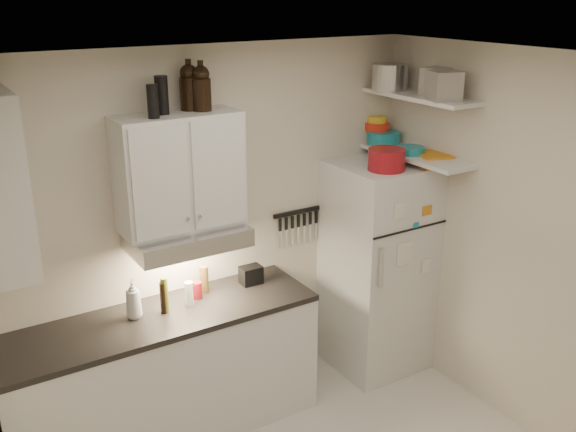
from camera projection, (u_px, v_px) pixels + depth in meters
ceiling at (346, 64)px, 2.93m from camera, size 3.20×3.00×0.02m
back_wall at (213, 231)px, 4.58m from camera, size 3.20×0.02×2.60m
left_wall at (14, 422)px, 2.57m from camera, size 0.02×3.00×2.60m
right_wall at (538, 254)px, 4.18m from camera, size 0.02×3.00×2.60m
base_cabinet at (165, 378)px, 4.35m from camera, size 2.10×0.60×0.88m
countertop at (160, 318)px, 4.19m from camera, size 2.10×0.62×0.04m
upper_cabinet at (179, 172)px, 4.11m from camera, size 0.80×0.33×0.75m
range_hood at (187, 238)px, 4.21m from camera, size 0.76×0.46×0.12m
fridge at (377, 267)px, 5.07m from camera, size 0.70×0.68×1.70m
shelf_hi at (420, 96)px, 4.61m from camera, size 0.30×0.95×0.03m
shelf_lo at (416, 156)px, 4.76m from camera, size 0.30×0.95×0.03m
knife_strip at (297, 212)px, 4.90m from camera, size 0.42×0.02×0.03m
dutch_oven at (387, 159)px, 4.59m from camera, size 0.28×0.28×0.16m
book_stack at (432, 159)px, 4.72m from camera, size 0.29×0.33×0.09m
spice_jar at (391, 160)px, 4.70m from camera, size 0.06×0.06×0.09m
stock_pot at (390, 77)px, 4.77m from camera, size 0.30×0.30×0.19m
tin_a at (437, 81)px, 4.55m from camera, size 0.23×0.21×0.19m
tin_b at (444, 86)px, 4.34m from camera, size 0.25×0.25×0.20m
bowl_teal at (384, 138)px, 5.03m from camera, size 0.25×0.25×0.10m
bowl_orange at (377, 126)px, 5.07m from camera, size 0.20×0.20×0.06m
bowl_yellow at (377, 119)px, 5.05m from camera, size 0.16×0.16×0.05m
plates at (410, 150)px, 4.75m from camera, size 0.25×0.25×0.05m
growler_a at (189, 87)px, 4.05m from camera, size 0.14×0.14×0.30m
growler_b at (201, 88)px, 4.03m from camera, size 0.16×0.16×0.29m
thermos_a at (162, 95)px, 3.92m from camera, size 0.09×0.09×0.24m
thermos_b at (153, 102)px, 3.81m from camera, size 0.07×0.07×0.20m
soap_bottle at (133, 297)px, 4.11m from camera, size 0.14×0.14×0.30m
pepper_mill at (204, 279)px, 4.47m from camera, size 0.07×0.07×0.20m
oil_bottle at (165, 295)px, 4.19m from camera, size 0.05×0.05×0.25m
vinegar_bottle at (163, 298)px, 4.18m from camera, size 0.05×0.05×0.21m
clear_bottle at (189, 294)px, 4.30m from camera, size 0.07×0.07×0.17m
red_jar at (198, 290)px, 4.40m from camera, size 0.08×0.08×0.12m
caddy at (251, 275)px, 4.62m from camera, size 0.15×0.11×0.13m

